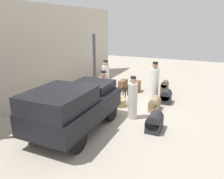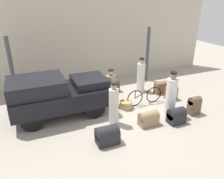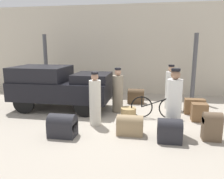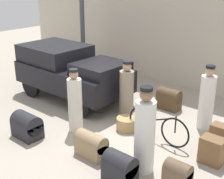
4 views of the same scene
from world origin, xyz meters
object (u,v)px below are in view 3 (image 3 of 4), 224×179
Objects in this scene: trunk_large_brown at (136,96)px; trunk_barrel_dark at (170,130)px; wicker_basket at (128,112)px; trunk_umber_medium at (212,125)px; bicycle at (156,107)px; suitcase_tan_flat at (199,112)px; porter_standing_middle at (170,89)px; trunk_wicker_pale at (194,106)px; conductor_in_dark_uniform at (95,101)px; porter_carrying_trunk at (174,104)px; suitcase_small_leather at (130,125)px; truck at (59,85)px; suitcase_black_upright at (62,126)px; porter_lifting_near_truck at (118,92)px.

trunk_barrel_dark is at bearing -73.07° from trunk_large_brown.
wicker_basket is 2.22m from trunk_barrel_dark.
wicker_basket is 2.84m from trunk_umber_medium.
bicycle is 1.44m from suitcase_tan_flat.
porter_standing_middle reaches higher than trunk_large_brown.
trunk_wicker_pale is 0.78m from suitcase_tan_flat.
trunk_large_brown is at bearing 68.63° from conductor_in_dark_uniform.
bicycle reaches higher than suitcase_tan_flat.
porter_carrying_trunk is at bearing -6.57° from conductor_in_dark_uniform.
suitcase_small_leather reaches higher than trunk_wicker_pale.
wicker_basket is 0.70× the size of trunk_umber_medium.
porter_carrying_trunk is (2.38, -0.27, 0.08)m from conductor_in_dark_uniform.
trunk_wicker_pale is at bearing -26.91° from trunk_large_brown.
bicycle is at bearing -8.19° from truck.
conductor_in_dark_uniform is 2.82× the size of suitcase_tan_flat.
porter_carrying_trunk is 3.20m from suitcase_black_upright.
suitcase_black_upright is 4.06m from trunk_umber_medium.
suitcase_black_upright is 1.24× the size of suitcase_tan_flat.
trunk_wicker_pale is (2.37, 0.77, 0.12)m from wicker_basket.
conductor_in_dark_uniform is at bearing -136.40° from wicker_basket.
suitcase_black_upright is 1.18× the size of trunk_barrel_dark.
porter_standing_middle is 2.90× the size of suitcase_tan_flat.
truck is 2.37m from conductor_in_dark_uniform.
porter_lifting_near_truck is 2.67× the size of trunk_barrel_dark.
suitcase_black_upright is at bearing -145.73° from trunk_wicker_pale.
porter_lifting_near_truck is 2.79× the size of suitcase_tan_flat.
porter_standing_middle is 1.55m from trunk_large_brown.
suitcase_tan_flat is at bearing 35.04° from suitcase_small_leather.
truck is 2.20× the size of bicycle.
wicker_basket is 1.97m from porter_carrying_trunk.
trunk_umber_medium is at bearing 6.24° from suitcase_black_upright.
bicycle is 2.32× the size of suitcase_black_upright.
conductor_in_dark_uniform is 2.70× the size of trunk_barrel_dark.
suitcase_small_leather is at bearing -133.27° from trunk_wicker_pale.
trunk_wicker_pale is at bearing 46.73° from suitcase_small_leather.
wicker_basket is 1.91m from trunk_large_brown.
suitcase_small_leather is 2.66m from suitcase_tan_flat.
trunk_umber_medium is at bearing -47.38° from bicycle.
wicker_basket is (-0.94, -0.03, -0.23)m from bicycle.
bicycle is 3.20× the size of wicker_basket.
conductor_in_dark_uniform reaches higher than suitcase_small_leather.
suitcase_small_leather is at bearing -144.96° from suitcase_tan_flat.
truck is at bearing 114.41° from suitcase_black_upright.
suitcase_black_upright is at bearing -166.81° from suitcase_small_leather.
trunk_barrel_dark is (-0.14, -0.62, -0.55)m from porter_carrying_trunk.
suitcase_black_upright is 1.07× the size of trunk_large_brown.
trunk_umber_medium is (2.18, 0.01, 0.13)m from suitcase_small_leather.
trunk_wicker_pale is (5.17, 0.20, -0.68)m from truck.
trunk_umber_medium is (5.18, -2.10, -0.55)m from truck.
porter_standing_middle is at bearing 87.34° from porter_carrying_trunk.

